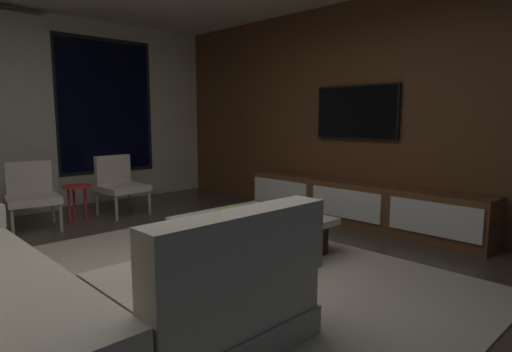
% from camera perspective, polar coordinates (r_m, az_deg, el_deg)
% --- Properties ---
extents(floor, '(9.20, 9.20, 0.00)m').
position_cam_1_polar(floor, '(3.40, -12.76, -14.65)').
color(floor, '#473D33').
extents(back_wall_with_window, '(6.60, 0.30, 2.70)m').
position_cam_1_polar(back_wall_with_window, '(6.51, -30.51, 7.25)').
color(back_wall_with_window, beige).
rests_on(back_wall_with_window, floor).
extents(media_wall, '(0.12, 7.80, 2.70)m').
position_cam_1_polar(media_wall, '(5.39, 16.09, 8.19)').
color(media_wall, brown).
rests_on(media_wall, floor).
extents(area_rug, '(3.20, 3.80, 0.01)m').
position_cam_1_polar(area_rug, '(3.50, -6.83, -13.73)').
color(area_rug, beige).
rests_on(area_rug, floor).
extents(sectional_couch, '(1.98, 2.50, 0.82)m').
position_cam_1_polar(sectional_couch, '(2.76, -27.81, -14.34)').
color(sectional_couch, '#B1A997').
rests_on(sectional_couch, floor).
extents(coffee_table, '(1.16, 1.16, 0.36)m').
position_cam_1_polar(coffee_table, '(4.05, -0.40, -7.94)').
color(coffee_table, '#34180D').
rests_on(coffee_table, floor).
extents(book_stack_on_coffee_table, '(0.24, 0.21, 0.09)m').
position_cam_1_polar(book_stack_on_coffee_table, '(3.99, -2.88, -4.94)').
color(book_stack_on_coffee_table, beige).
rests_on(book_stack_on_coffee_table, coffee_table).
extents(accent_chair_near_window, '(0.57, 0.59, 0.78)m').
position_cam_1_polar(accent_chair_near_window, '(5.97, -17.79, -0.75)').
color(accent_chair_near_window, '#B2ADA0').
rests_on(accent_chair_near_window, floor).
extents(accent_chair_by_curtain, '(0.62, 0.64, 0.78)m').
position_cam_1_polar(accent_chair_by_curtain, '(5.56, -27.76, -1.91)').
color(accent_chair_by_curtain, '#B2ADA0').
rests_on(accent_chair_by_curtain, floor).
extents(side_stool, '(0.32, 0.32, 0.46)m').
position_cam_1_polar(side_stool, '(5.71, -22.84, -1.99)').
color(side_stool, red).
rests_on(side_stool, floor).
extents(media_console, '(0.46, 3.10, 0.52)m').
position_cam_1_polar(media_console, '(5.27, 13.57, -3.71)').
color(media_console, brown).
rests_on(media_console, floor).
extents(mounted_tv, '(0.05, 1.13, 0.65)m').
position_cam_1_polar(mounted_tv, '(5.43, 13.21, 8.29)').
color(mounted_tv, black).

